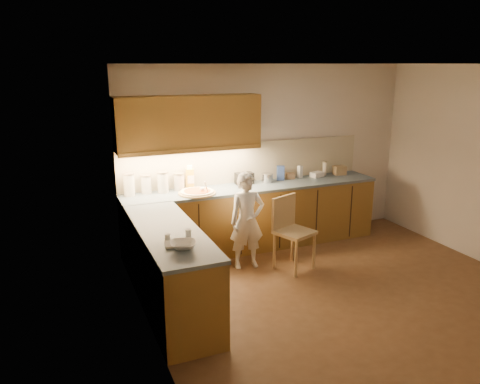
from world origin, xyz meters
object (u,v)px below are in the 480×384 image
Objects in this scene: wooden_chair at (290,227)px; oil_jug at (190,178)px; child at (247,221)px; toaster at (244,178)px; pizza_on_board at (197,192)px.

wooden_chair is 2.87× the size of oil_jug.
toaster is at bearing 74.99° from child.
oil_jug is 0.80m from toaster.
oil_jug is at bearing 113.41° from wooden_chair.
child is 1.33× the size of wooden_chair.
oil_jug reaches higher than pizza_on_board.
child reaches higher than oil_jug.
oil_jug reaches higher than wooden_chair.
pizza_on_board reaches higher than wooden_chair.
wooden_chair is at bearing -19.27° from child.
pizza_on_board is 1.51× the size of oil_jug.
child is (0.50, -0.51, -0.31)m from pizza_on_board.
child is 4.91× the size of toaster.
pizza_on_board is at bearing -161.46° from toaster.
wooden_chair is at bearing -36.36° from pizza_on_board.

